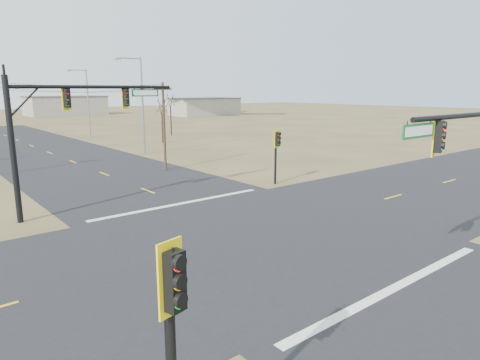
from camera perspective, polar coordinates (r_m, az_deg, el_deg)
name	(u,v)px	position (r m, az deg, el deg)	size (l,w,h in m)	color
ground	(260,235)	(21.52, 2.68, -7.28)	(320.00, 320.00, 0.00)	brown
road_ew	(260,234)	(21.52, 2.68, -7.25)	(160.00, 14.00, 0.02)	black
road_ns	(260,234)	(21.52, 2.68, -7.25)	(14.00, 160.00, 0.02)	black
stop_bar_near	(396,287)	(17.09, 20.13, -13.22)	(12.00, 0.40, 0.01)	silver
stop_bar_far	(181,203)	(27.31, -7.86, -3.12)	(12.00, 0.40, 0.01)	silver
mast_arm_far	(65,116)	(26.06, -22.31, 7.84)	(9.67, 0.58, 7.84)	black
pedestal_signal_ne	(277,144)	(32.22, 4.97, 4.77)	(0.59, 0.51, 4.17)	black
pedestal_signal_sw	(173,313)	(7.68, -8.92, -17.09)	(0.64, 0.56, 4.69)	black
utility_pole_near	(164,125)	(38.32, -10.09, 7.28)	(1.87, 0.48, 7.71)	#402B1B
streetlight_a	(141,101)	(48.42, -13.12, 10.26)	(2.94, 0.46, 10.49)	slate
streetlight_b	(87,99)	(68.38, -19.77, 10.07)	(2.80, 0.33, 10.02)	slate
bare_tree_c	(162,105)	(58.61, -10.41, 9.81)	(3.37, 3.37, 6.45)	black
bare_tree_d	(170,99)	(68.17, -9.29, 10.56)	(3.26, 3.26, 6.91)	black
warehouse_mid	(66,106)	(131.01, -22.23, 9.11)	(20.00, 12.00, 5.00)	gray
warehouse_right	(205,107)	(121.45, -4.74, 9.67)	(18.00, 10.00, 4.50)	gray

